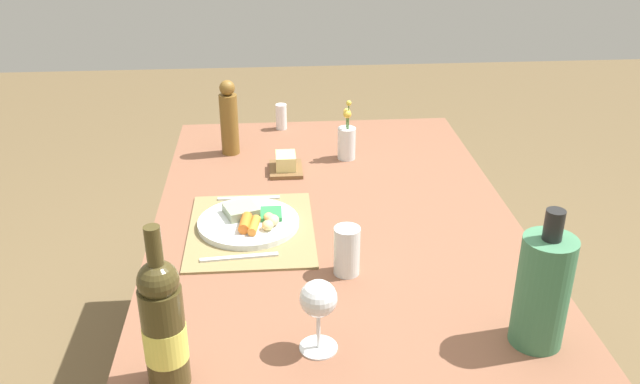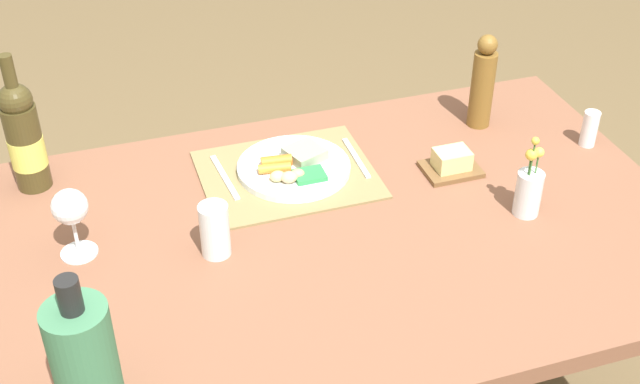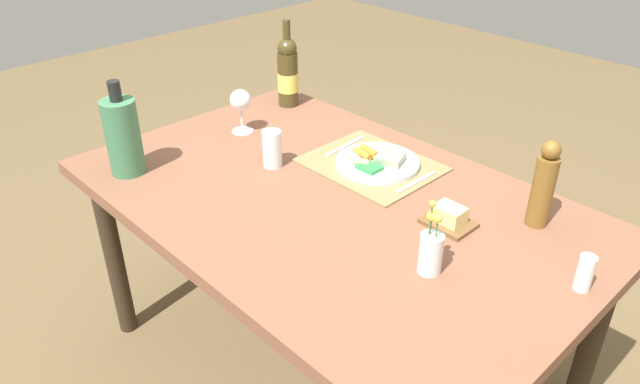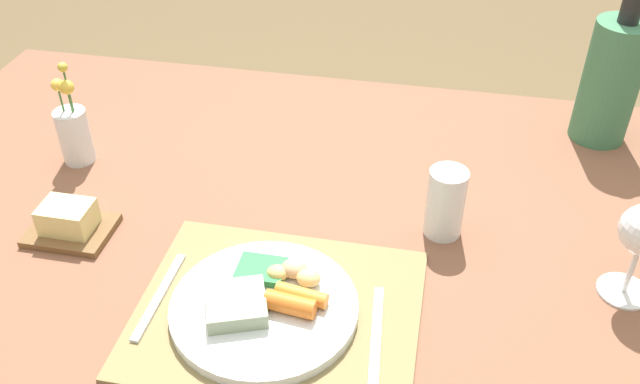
# 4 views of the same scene
# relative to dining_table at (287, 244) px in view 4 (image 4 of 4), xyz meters

# --- Properties ---
(dining_table) EXTENTS (1.51, 0.96, 0.71)m
(dining_table) POSITION_rel_dining_table_xyz_m (0.00, 0.00, 0.00)
(dining_table) COLOR brown
(dining_table) RESTS_ON ground_plane
(placemat) EXTENTS (0.40, 0.32, 0.01)m
(placemat) POSITION_rel_dining_table_xyz_m (0.04, -0.22, 0.08)
(placemat) COLOR olive
(placemat) RESTS_ON dining_table
(dinner_plate) EXTENTS (0.26, 0.26, 0.04)m
(dinner_plate) POSITION_rel_dining_table_xyz_m (0.03, -0.23, 0.09)
(dinner_plate) COLOR silver
(dinner_plate) RESTS_ON placemat
(fork) EXTENTS (0.01, 0.17, 0.00)m
(fork) POSITION_rel_dining_table_xyz_m (-0.13, -0.23, 0.08)
(fork) COLOR silver
(fork) RESTS_ON placemat
(knife) EXTENTS (0.03, 0.19, 0.00)m
(knife) POSITION_rel_dining_table_xyz_m (0.19, -0.25, 0.08)
(knife) COLOR silver
(knife) RESTS_ON placemat
(butter_dish) EXTENTS (0.13, 0.10, 0.06)m
(butter_dish) POSITION_rel_dining_table_xyz_m (-0.32, -0.12, 0.10)
(butter_dish) COLOR brown
(butter_dish) RESTS_ON dining_table
(cooler_bottle) EXTENTS (0.10, 0.10, 0.29)m
(cooler_bottle) POSITION_rel_dining_table_xyz_m (0.54, 0.35, 0.20)
(cooler_bottle) COLOR #3E7751
(cooler_bottle) RESTS_ON dining_table
(flower_vase) EXTENTS (0.06, 0.06, 0.20)m
(flower_vase) POSITION_rel_dining_table_xyz_m (-0.41, 0.07, 0.13)
(flower_vase) COLOR silver
(flower_vase) RESTS_ON dining_table
(water_tumbler) EXTENTS (0.06, 0.06, 0.12)m
(water_tumbler) POSITION_rel_dining_table_xyz_m (0.26, -0.00, 0.12)
(water_tumbler) COLOR silver
(water_tumbler) RESTS_ON dining_table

